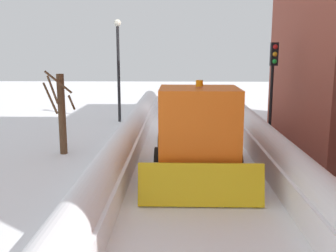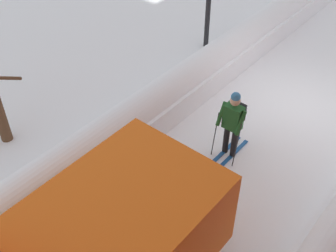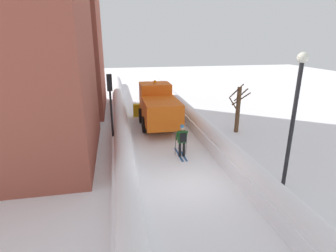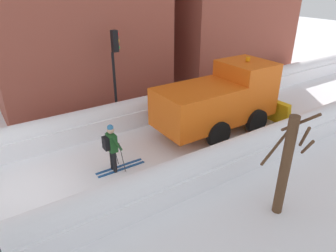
# 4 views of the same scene
# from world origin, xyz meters

# --- Properties ---
(skier) EXTENTS (0.62, 1.80, 1.81)m
(skier) POSITION_xyz_m (0.45, 2.79, 1.00)
(skier) COLOR black
(skier) RESTS_ON ground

